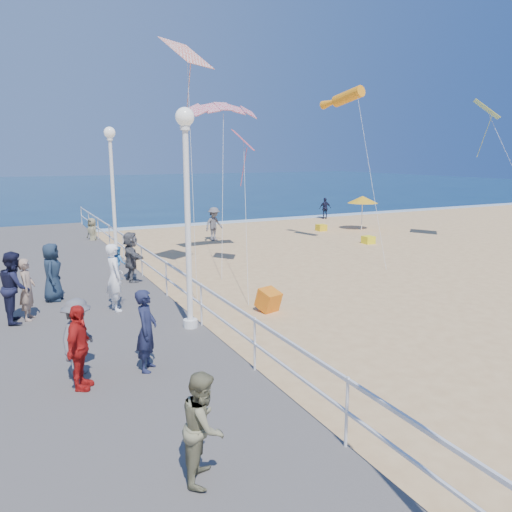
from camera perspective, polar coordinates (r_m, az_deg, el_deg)
name	(u,v)px	position (r m, az deg, el deg)	size (l,w,h in m)	color
ground	(360,313)	(15.36, 11.84, -6.35)	(160.00, 160.00, 0.00)	#DCB173
ocean	(75,188)	(77.06, -20.01, 7.33)	(160.00, 90.00, 0.05)	#0C2A48
surf_line	(164,226)	(33.50, -10.52, 3.36)	(160.00, 1.20, 0.04)	white
boardwalk	(103,349)	(12.32, -17.08, -10.16)	(5.00, 44.00, 0.40)	#645F5B
railing	(201,293)	(12.58, -6.30, -4.22)	(0.05, 42.00, 0.55)	white
lamp_post_mid	(187,197)	(12.05, -7.89, 6.72)	(0.44, 0.44, 5.32)	white
lamp_post_far	(112,180)	(20.76, -16.11, 8.32)	(0.44, 0.44, 5.32)	white
woman_holding_toddler	(115,277)	(14.25, -15.86, -2.36)	(0.68, 0.45, 1.88)	white
toddler_held	(118,263)	(14.34, -15.47, -0.72)	(0.45, 0.35, 0.92)	#3683CD
spectator_0	(147,330)	(10.21, -12.40, -8.29)	(0.61, 0.40, 1.66)	#1B203D
spectator_1	(204,426)	(6.93, -6.00, -18.75)	(0.73, 0.57, 1.50)	#7E7957
spectator_2	(78,337)	(10.35, -19.71, -8.75)	(1.00, 0.58, 1.55)	#59585D
spectator_3	(79,348)	(9.75, -19.59, -9.85)	(0.94, 0.39, 1.60)	red
spectator_4	(52,272)	(15.82, -22.28, -1.72)	(0.84, 0.55, 1.72)	#1C2B3E
spectator_5	(131,257)	(17.43, -14.09, -0.07)	(1.58, 0.50, 1.71)	#58585D
spectator_6	(27,289)	(14.27, -24.68, -3.47)	(0.60, 0.39, 1.63)	gray
spectator_7	(15,287)	(14.21, -25.86, -3.19)	(0.90, 0.70, 1.85)	#161831
beach_walker_a	(214,224)	(27.55, -4.82, 3.67)	(1.19, 0.68, 1.84)	#5B5A60
beach_walker_b	(325,208)	(37.41, 7.91, 5.43)	(0.92, 0.38, 1.57)	#191C37
beach_walker_c	(93,233)	(26.67, -18.18, 2.53)	(0.74, 0.48, 1.52)	#7D7756
box_kite	(268,302)	(15.06, 1.43, -5.28)	(0.55, 0.55, 0.60)	#E33E0D
beach_umbrella	(363,200)	(32.09, 12.09, 6.33)	(1.90, 1.90, 2.14)	white
beach_chair_left	(321,228)	(31.41, 7.47, 3.24)	(0.55, 0.55, 0.40)	yellow
beach_chair_right	(368,240)	(27.28, 12.71, 1.81)	(0.55, 0.55, 0.40)	yellow
kite_parafoil	(223,106)	(22.49, -3.76, 16.70)	(3.15, 0.90, 0.30)	red
kite_windsock	(348,96)	(25.67, 10.49, 17.50)	(0.56, 0.56, 2.82)	orange
kite_diamond_pink	(244,140)	(19.73, -1.43, 13.09)	(1.14, 1.14, 0.02)	#E65565
kite_diamond_multi	(487,109)	(28.81, 24.86, 14.98)	(1.53, 1.53, 0.02)	#187BCF
kite_diamond_redwhite	(187,53)	(18.79, -7.89, 21.96)	(1.56, 1.56, 0.02)	red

